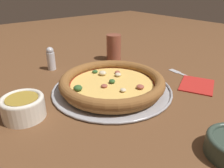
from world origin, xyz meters
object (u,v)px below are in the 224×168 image
pizza_tray (112,89)px  fork (185,75)px  napkin (197,85)px  bowl_near (23,106)px  pepper_shaker (51,59)px  drinking_cup (114,48)px  pizza (112,82)px

pizza_tray → fork: size_ratio=2.30×
napkin → fork: size_ratio=0.98×
pizza_tray → fork: pizza_tray is taller
napkin → fork: (0.04, 0.08, -0.00)m
bowl_near → pepper_shaker: pepper_shaker is taller
drinking_cup → napkin: 0.40m
pizza_tray → pizza: bearing=116.9°
pizza_tray → drinking_cup: 0.31m
pizza_tray → drinking_cup: size_ratio=3.41×
pepper_shaker → pizza_tray: bearing=-76.8°
pizza_tray → pepper_shaker: (-0.07, 0.30, 0.04)m
bowl_near → fork: bearing=-10.3°
fork → napkin: bearing=156.5°
pizza → pepper_shaker: bearing=103.2°
bowl_near → napkin: bearing=-19.0°
pizza → napkin: (0.25, -0.16, -0.02)m
pizza_tray → pepper_shaker: 0.31m
fork → pizza: bearing=81.0°
fork → pepper_shaker: 0.53m
bowl_near → drinking_cup: bearing=23.7°
pizza → napkin: bearing=-31.9°
fork → pepper_shaker: pepper_shaker is taller
drinking_cup → fork: (0.09, -0.31, -0.06)m
drinking_cup → napkin: (0.05, -0.39, -0.05)m
pizza → fork: pizza is taller
napkin → pepper_shaker: (-0.32, 0.45, 0.04)m
pizza_tray → pepper_shaker: bearing=103.2°
napkin → pizza: bearing=148.1°
drinking_cup → pizza_tray: bearing=-130.5°
pizza → pepper_shaker: 0.31m
napkin → bowl_near: bearing=161.0°
napkin → fork: napkin is taller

